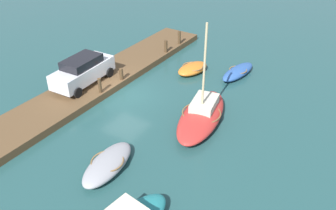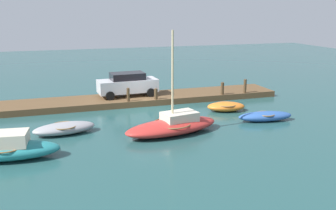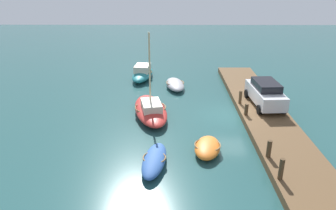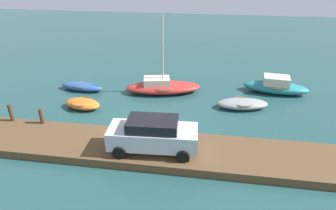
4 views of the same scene
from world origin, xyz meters
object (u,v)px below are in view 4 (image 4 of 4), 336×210
object	(u,v)px
motorboat_teal	(276,86)
mooring_post_east	(165,125)
mooring_post_mid_west	(41,116)
rowboat_blue	(82,86)
rowboat_grey	(242,104)
mooring_post_mid_east	(129,124)
parked_car	(153,134)
mooring_post_west	(11,113)
dinghy_orange	(82,104)
sailboat_red	(162,86)

from	to	relation	value
motorboat_teal	mooring_post_east	size ratio (longest dim) A/B	5.19
mooring_post_east	mooring_post_mid_west	bearing A→B (deg)	180.00
rowboat_blue	rowboat_grey	bearing A→B (deg)	1.29
rowboat_grey	motorboat_teal	size ratio (longest dim) A/B	0.73
mooring_post_mid_east	parked_car	distance (m)	2.44
rowboat_grey	mooring_post_west	bearing A→B (deg)	-169.73
mooring_post_mid_east	parked_car	world-z (taller)	parked_car
mooring_post_east	rowboat_grey	bearing A→B (deg)	44.98
mooring_post_east	parked_car	distance (m)	1.74
mooring_post_mid_west	mooring_post_east	bearing A→B (deg)	0.00
mooring_post_mid_west	mooring_post_mid_east	xyz separation A→B (m)	(5.28, 0.00, -0.07)
rowboat_grey	dinghy_orange	bearing A→B (deg)	-179.57
mooring_post_mid_east	mooring_post_east	size ratio (longest dim) A/B	0.82
sailboat_red	mooring_post_west	distance (m)	10.28
mooring_post_mid_east	dinghy_orange	bearing A→B (deg)	144.16
rowboat_blue	sailboat_red	world-z (taller)	sailboat_red
mooring_post_west	rowboat_grey	bearing A→B (deg)	18.42
mooring_post_mid_west	sailboat_red	bearing A→B (deg)	46.35
rowboat_grey	mooring_post_east	xyz separation A→B (m)	(-4.62, -4.62, 0.60)
parked_car	sailboat_red	bearing A→B (deg)	93.16
motorboat_teal	dinghy_orange	bearing A→B (deg)	-154.24
mooring_post_mid_east	parked_car	size ratio (longest dim) A/B	0.17
mooring_post_mid_east	parked_car	xyz separation A→B (m)	(1.72, -1.65, 0.53)
motorboat_teal	mooring_post_mid_east	world-z (taller)	motorboat_teal
rowboat_blue	mooring_post_mid_east	distance (m)	8.00
sailboat_red	rowboat_blue	bearing A→B (deg)	173.42
mooring_post_mid_east	mooring_post_west	bearing A→B (deg)	180.00
rowboat_blue	mooring_post_mid_east	size ratio (longest dim) A/B	4.62
sailboat_red	motorboat_teal	bearing A→B (deg)	-3.34
dinghy_orange	mooring_post_east	world-z (taller)	mooring_post_east
rowboat_blue	sailboat_red	xyz separation A→B (m)	(6.26, 0.54, 0.17)
dinghy_orange	mooring_post_mid_west	bearing A→B (deg)	-99.46
mooring_post_mid_west	dinghy_orange	bearing A→B (deg)	69.15
mooring_post_mid_west	mooring_post_east	xyz separation A→B (m)	(7.31, 0.00, 0.01)
mooring_post_east	mooring_post_mid_east	bearing A→B (deg)	180.00
mooring_post_west	parked_car	bearing A→B (deg)	-10.49
mooring_post_west	mooring_post_mid_west	world-z (taller)	mooring_post_west
dinghy_orange	rowboat_blue	xyz separation A→B (m)	(-1.30, 2.86, -0.02)
sailboat_red	mooring_post_west	bearing A→B (deg)	-153.04
motorboat_teal	rowboat_grey	bearing A→B (deg)	-124.98
dinghy_orange	sailboat_red	distance (m)	6.02
mooring_post_west	mooring_post_mid_east	xyz separation A→B (m)	(7.21, 0.00, -0.14)
rowboat_grey	sailboat_red	xyz separation A→B (m)	(-5.83, 1.77, 0.16)
motorboat_teal	mooring_post_east	bearing A→B (deg)	-126.98
mooring_post_west	dinghy_orange	bearing A→B (deg)	44.19
mooring_post_mid_west	mooring_post_east	distance (m)	7.31
motorboat_teal	sailboat_red	distance (m)	8.60
dinghy_orange	motorboat_teal	xyz separation A→B (m)	(13.47, 4.63, 0.20)
mooring_post_mid_west	mooring_post_mid_east	size ratio (longest dim) A/B	1.19
rowboat_blue	parked_car	size ratio (longest dim) A/B	0.80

